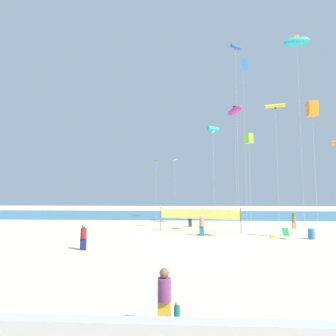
% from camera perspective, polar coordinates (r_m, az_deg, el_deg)
% --- Properties ---
extents(ground_plane, '(120.00, 120.00, 0.00)m').
position_cam_1_polar(ground_plane, '(18.64, 4.60, -17.01)').
color(ground_plane, beige).
extents(ocean_band, '(120.00, 20.00, 0.01)m').
position_cam_1_polar(ocean_band, '(48.29, 3.46, -9.65)').
color(ocean_band, teal).
rests_on(ocean_band, ground).
extents(mother_figure, '(0.39, 0.39, 1.69)m').
position_cam_1_polar(mother_figure, '(8.64, -0.79, -25.09)').
color(mother_figure, gold).
rests_on(mother_figure, ground).
extents(toddler_figure, '(0.18, 0.18, 0.79)m').
position_cam_1_polar(toddler_figure, '(8.75, 1.89, -28.20)').
color(toddler_figure, white).
rests_on(toddler_figure, ground).
extents(beachgoer_maroon_shirt, '(0.39, 0.39, 1.72)m').
position_cam_1_polar(beachgoer_maroon_shirt, '(19.83, -17.16, -13.38)').
color(beachgoer_maroon_shirt, navy).
rests_on(beachgoer_maroon_shirt, ground).
extents(beachgoer_navy_shirt, '(0.39, 0.39, 1.69)m').
position_cam_1_polar(beachgoer_navy_shirt, '(31.50, 4.60, -10.44)').
color(beachgoer_navy_shirt, '#2D2D33').
rests_on(beachgoer_navy_shirt, ground).
extents(beachgoer_olive_shirt, '(0.38, 0.38, 1.67)m').
position_cam_1_polar(beachgoer_olive_shirt, '(32.72, 24.67, -9.82)').
color(beachgoer_olive_shirt, '#EA7260').
rests_on(beachgoer_olive_shirt, ground).
extents(beachgoer_coral_shirt, '(0.42, 0.42, 1.85)m').
position_cam_1_polar(beachgoer_coral_shirt, '(25.20, 7.00, -11.58)').
color(beachgoer_coral_shirt, '#19727A').
rests_on(beachgoer_coral_shirt, ground).
extents(folding_beach_chair, '(0.52, 0.65, 0.89)m').
position_cam_1_polar(folding_beach_chair, '(25.41, 23.33, -12.34)').
color(folding_beach_chair, '#1E8C4C').
rests_on(folding_beach_chair, ground).
extents(trash_barrel, '(0.55, 0.55, 0.85)m').
position_cam_1_polar(trash_barrel, '(26.20, 27.65, -12.04)').
color(trash_barrel, teal).
rests_on(trash_barrel, ground).
extents(volleyball_net, '(7.75, 1.97, 2.40)m').
position_cam_1_polar(volleyball_net, '(27.43, 6.50, -9.70)').
color(volleyball_net, '#4C4C51').
rests_on(volleyball_net, ground).
extents(beach_handbag, '(0.36, 0.18, 0.29)m').
position_cam_1_polar(beach_handbag, '(25.36, 20.88, -13.17)').
color(beach_handbag, gold).
rests_on(beach_handbag, ground).
extents(kite_cyan_tube, '(1.33, 1.10, 10.56)m').
position_cam_1_polar(kite_cyan_tube, '(28.67, 9.35, 7.96)').
color(kite_cyan_tube, silver).
rests_on(kite_cyan_tube, ground).
extents(kite_blue_delta, '(1.58, 1.54, 21.75)m').
position_cam_1_polar(kite_blue_delta, '(40.46, 15.33, 19.96)').
color(kite_blue_delta, silver).
rests_on(kite_blue_delta, ground).
extents(kite_orange_diamond, '(0.72, 0.70, 8.23)m').
position_cam_1_polar(kite_orange_diamond, '(36.31, -2.51, 1.44)').
color(kite_orange_diamond, silver).
rests_on(kite_orange_diamond, ground).
extents(kite_magenta_inflatable, '(1.99, 2.29, 14.36)m').
position_cam_1_polar(kite_magenta_inflatable, '(35.00, 13.70, 11.48)').
color(kite_magenta_inflatable, silver).
rests_on(kite_magenta_inflatable, ground).
extents(kite_lime_box, '(0.78, 0.78, 9.31)m').
position_cam_1_polar(kite_lime_box, '(26.73, 16.45, 5.87)').
color(kite_lime_box, silver).
rests_on(kite_lime_box, ground).
extents(kite_pink_diamond, '(0.74, 0.73, 8.33)m').
position_cam_1_polar(kite_pink_diamond, '(36.47, 1.34, 1.50)').
color(kite_pink_diamond, silver).
rests_on(kite_pink_diamond, ground).
extents(kite_cyan_inflatable, '(2.75, 1.26, 20.24)m').
position_cam_1_polar(kite_cyan_inflatable, '(34.22, 25.17, 22.64)').
color(kite_cyan_inflatable, silver).
rests_on(kite_cyan_inflatable, ground).
extents(kite_orange_box, '(0.69, 0.69, 10.72)m').
position_cam_1_polar(kite_orange_box, '(23.92, 27.77, 10.81)').
color(kite_orange_box, silver).
rests_on(kite_orange_box, ground).
extents(kite_blue_tube, '(1.27, 1.02, 20.52)m').
position_cam_1_polar(kite_blue_tube, '(34.85, 13.84, 22.97)').
color(kite_blue_tube, silver).
rests_on(kite_blue_tube, ground).
extents(kite_yellow_tube, '(2.22, 1.02, 14.28)m').
position_cam_1_polar(kite_yellow_tube, '(35.68, 21.39, 11.85)').
color(kite_yellow_tube, silver).
rests_on(kite_yellow_tube, ground).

